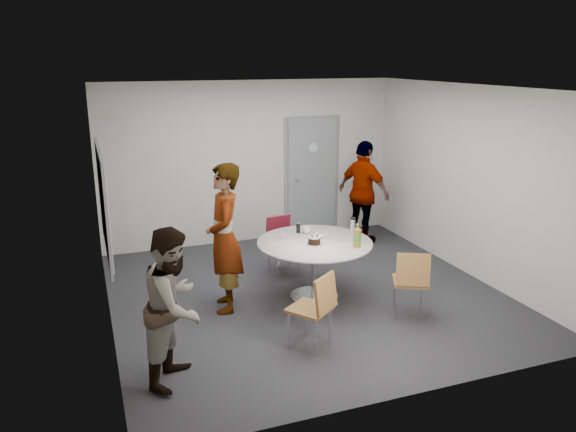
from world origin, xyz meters
name	(u,v)px	position (x,y,z in m)	size (l,w,h in m)	color
floor	(306,294)	(0.00, 0.00, 0.00)	(5.00, 5.00, 0.00)	black
ceiling	(308,88)	(0.00, 0.00, 2.70)	(5.00, 5.00, 0.00)	silver
wall_back	(251,163)	(0.00, 2.50, 1.35)	(5.00, 5.00, 0.00)	#B3B2AA
wall_left	(101,215)	(-2.50, 0.00, 1.35)	(5.00, 5.00, 0.00)	#B3B2AA
wall_right	(470,182)	(2.50, 0.00, 1.35)	(5.00, 5.00, 0.00)	#B3B2AA
wall_front	(416,261)	(0.00, -2.50, 1.35)	(5.00, 5.00, 0.00)	#B3B2AA
door	(312,177)	(1.10, 2.48, 1.03)	(1.02, 0.17, 2.12)	gray
whiteboard	(103,202)	(-2.46, 0.20, 1.45)	(0.04, 1.90, 1.25)	gray
table	(316,249)	(0.08, -0.13, 0.67)	(1.48, 1.48, 1.07)	silver
chair_near_left	(317,304)	(-0.44, -1.36, 0.52)	(0.58, 0.59, 0.86)	brown
chair_near_right	(411,278)	(0.91, -1.08, 0.52)	(0.56, 0.58, 0.86)	brown
chair_far	(281,239)	(-0.03, 0.91, 0.50)	(0.44, 0.47, 0.83)	maroon
person_main	(224,238)	(-1.11, -0.05, 0.93)	(0.68, 0.44, 1.85)	#A5C6EA
person_left	(174,305)	(-1.95, -1.44, 0.78)	(0.76, 0.59, 1.55)	white
person_right	(364,193)	(1.71, 1.69, 0.87)	(1.02, 0.42, 1.74)	black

